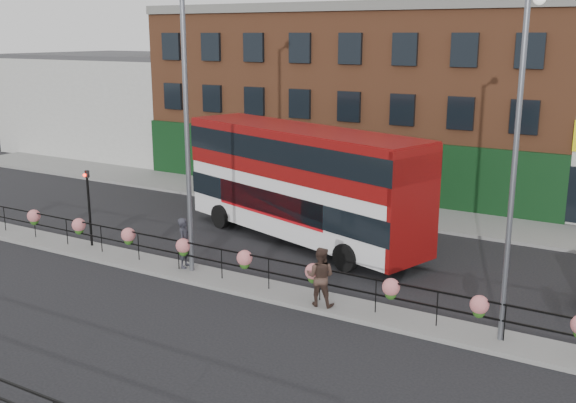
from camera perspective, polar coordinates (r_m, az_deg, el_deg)
The scene contains 12 objects.
ground at distance 24.14m, azimuth -3.66°, elevation -7.26°, with size 120.00×120.00×0.00m, color black.
north_pavement at distance 34.21m, azimuth 7.70°, elevation -0.80°, with size 60.00×4.00×0.15m, color gray.
median at distance 24.12m, azimuth -3.66°, elevation -7.10°, with size 60.00×1.60×0.15m, color gray.
brick_building at distance 42.14m, azimuth 7.17°, elevation 8.98°, with size 25.00×12.21×10.30m.
warehouse_west at distance 53.67m, azimuth -13.29°, elevation 8.20°, with size 15.50×12.00×7.30m.
median_railing at distance 23.78m, azimuth -3.70°, elevation -4.91°, with size 30.04×0.56×1.23m.
double_decker_bus at distance 28.51m, azimuth 1.18°, elevation 2.45°, with size 12.49×6.40×4.94m.
pedestrian_a at distance 25.67m, azimuth -8.75°, elevation -3.46°, with size 0.65×0.81×1.92m, color #282831.
pedestrian_b at distance 21.89m, azimuth 2.75°, elevation -6.36°, with size 1.09×0.93×1.97m, color #402D25.
lamp_column_west at distance 24.40m, azimuth -8.25°, elevation 9.29°, with size 0.40×1.97×11.22m.
lamp_column_east at distance 19.44m, azimuth 18.92°, elevation 4.84°, with size 0.35×1.70×9.71m.
traffic_light_median at distance 28.78m, azimuth -16.58°, elevation 0.82°, with size 0.15×0.28×3.65m.
Camera 1 is at (12.75, -18.54, 8.75)m, focal length 42.00 mm.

